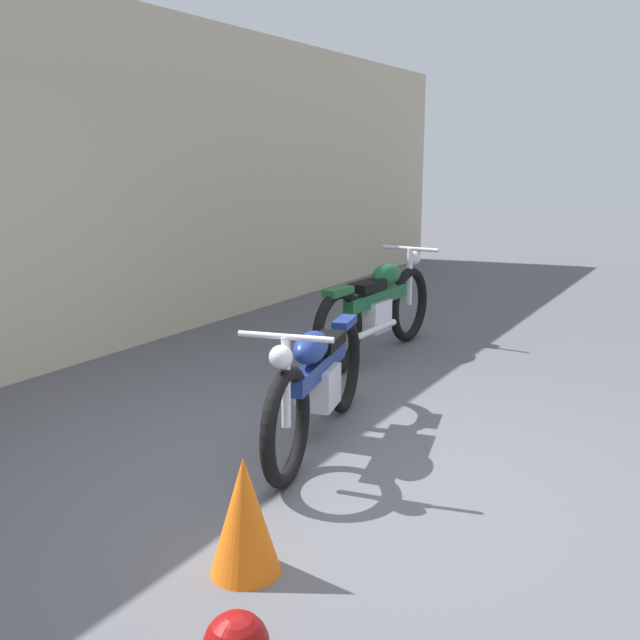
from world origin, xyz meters
The scene contains 4 objects.
ground_plane centered at (0.00, 0.00, 0.00)m, with size 40.00×40.00×0.00m, color #56565B.
traffic_cone centered at (-0.94, 0.16, 0.28)m, with size 0.32×0.32×0.55m, color orange.
motorcycle_blue centered at (0.51, 0.64, 0.42)m, with size 1.93×0.69×0.88m.
motorcycle_green centered at (2.62, 1.23, 0.46)m, with size 2.14×0.60×0.96m.
Camera 1 is at (-3.27, -1.59, 1.81)m, focal length 40.37 mm.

